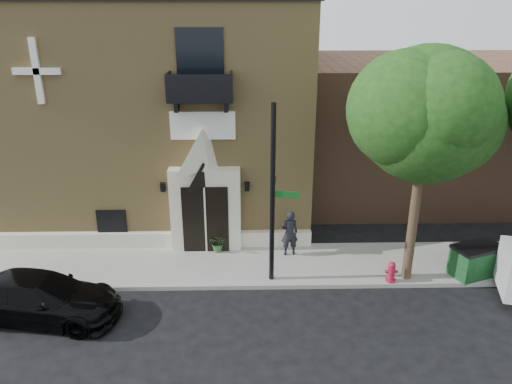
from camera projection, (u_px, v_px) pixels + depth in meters
ground at (232, 290)px, 16.69m from camera, size 120.00×120.00×0.00m
sidewalk at (260, 265)px, 18.08m from camera, size 42.00×3.00×0.15m
church at (167, 104)px, 22.29m from camera, size 12.20×11.01×9.30m
neighbour_building at (483, 127)px, 24.09m from camera, size 18.00×8.00×6.40m
street_tree_left at (429, 114)px, 14.95m from camera, size 4.97×4.38×7.77m
black_sedan at (41, 297)px, 15.05m from camera, size 5.08×2.70×1.40m
street_sign at (273, 196)px, 15.96m from camera, size 0.96×1.05×6.07m
fire_hydrant at (391, 272)px, 16.79m from camera, size 0.42×0.34×0.74m
dumpster at (476, 260)px, 17.15m from camera, size 1.90×1.48×1.09m
planter at (218, 243)px, 18.76m from camera, size 0.74×0.68×0.70m
pedestrian_near at (289, 233)px, 18.35m from camera, size 0.70×0.52×1.76m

